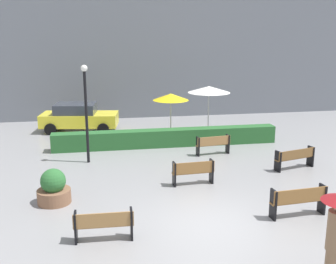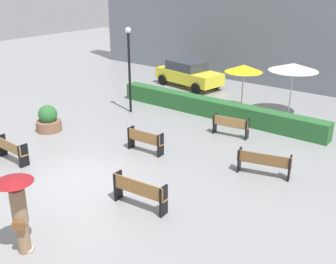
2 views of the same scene
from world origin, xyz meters
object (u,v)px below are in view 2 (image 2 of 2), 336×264
at_px(pedestrian_with_umbrella, 18,204).
at_px(patio_umbrella_yellow, 244,68).
at_px(bench_near_left, 11,149).
at_px(bench_mid_center, 145,140).
at_px(bench_near_right, 139,191).
at_px(bench_back_row, 231,125).
at_px(lamp_post, 129,62).
at_px(parked_car, 188,73).
at_px(planter_pot, 48,120).
at_px(bench_far_right, 264,162).
at_px(patio_umbrella_white, 294,67).

relative_size(pedestrian_with_umbrella, patio_umbrella_yellow, 0.93).
xyz_separation_m(bench_near_left, bench_mid_center, (3.34, 3.65, 0.02)).
xyz_separation_m(bench_near_left, patio_umbrella_yellow, (3.77, 10.63, 1.66)).
bearing_deg(patio_umbrella_yellow, bench_near_right, -78.38).
distance_m(bench_back_row, lamp_post, 5.96).
relative_size(bench_mid_center, pedestrian_with_umbrella, 0.72).
distance_m(bench_mid_center, bench_near_right, 4.06).
bearing_deg(bench_mid_center, bench_near_right, -51.58).
relative_size(bench_back_row, pedestrian_with_umbrella, 0.75).
height_order(bench_near_left, parked_car, parked_car).
relative_size(bench_back_row, patio_umbrella_yellow, 0.69).
bearing_deg(bench_back_row, bench_near_left, -125.52).
xyz_separation_m(bench_mid_center, parked_car, (-4.41, 9.21, 0.30)).
relative_size(bench_near_left, planter_pot, 1.38).
height_order(bench_near_right, planter_pot, planter_pot).
distance_m(bench_near_right, patio_umbrella_yellow, 10.49).
bearing_deg(planter_pot, bench_mid_center, 9.47).
xyz_separation_m(bench_far_right, parked_car, (-8.93, 8.22, 0.31)).
bearing_deg(patio_umbrella_yellow, bench_far_right, -55.75).
height_order(bench_mid_center, lamp_post, lamp_post).
xyz_separation_m(bench_mid_center, bench_near_right, (2.52, -3.18, 0.03)).
xyz_separation_m(patio_umbrella_white, parked_car, (-7.09, 1.56, -1.59)).
xyz_separation_m(lamp_post, patio_umbrella_white, (6.51, 4.29, -0.13)).
xyz_separation_m(bench_mid_center, lamp_post, (-3.83, 3.35, 2.02)).
relative_size(lamp_post, patio_umbrella_white, 1.61).
xyz_separation_m(bench_far_right, planter_pot, (-9.41, -1.80, -0.01)).
distance_m(bench_mid_center, lamp_post, 5.48).
bearing_deg(lamp_post, planter_pot, -104.29).
distance_m(bench_near_left, bench_far_right, 9.12).
xyz_separation_m(bench_back_row, bench_far_right, (2.74, -2.52, -0.01)).
distance_m(bench_near_left, bench_mid_center, 4.95).
relative_size(patio_umbrella_yellow, patio_umbrella_white, 0.90).
height_order(bench_back_row, bench_near_left, bench_back_row).
xyz_separation_m(patio_umbrella_yellow, parked_car, (-4.85, 2.23, -1.34)).
bearing_deg(bench_mid_center, bench_near_left, -132.45).
height_order(bench_back_row, parked_car, parked_car).
xyz_separation_m(bench_far_right, patio_umbrella_white, (-1.84, 6.66, 1.90)).
relative_size(bench_mid_center, lamp_post, 0.38).
xyz_separation_m(lamp_post, parked_car, (-0.58, 5.86, -1.72)).
bearing_deg(pedestrian_with_umbrella, bench_near_left, 150.05).
height_order(lamp_post, parked_car, lamp_post).
relative_size(bench_near_right, patio_umbrella_white, 0.70).
xyz_separation_m(bench_near_right, lamp_post, (-6.36, 6.53, 1.98)).
bearing_deg(bench_back_row, parked_car, 137.37).
bearing_deg(bench_mid_center, patio_umbrella_yellow, 86.43).
distance_m(bench_far_right, parked_car, 12.14).
height_order(lamp_post, patio_umbrella_yellow, lamp_post).
distance_m(patio_umbrella_yellow, parked_car, 5.50).
bearing_deg(patio_umbrella_yellow, bench_mid_center, -93.57).
height_order(pedestrian_with_umbrella, parked_car, pedestrian_with_umbrella).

